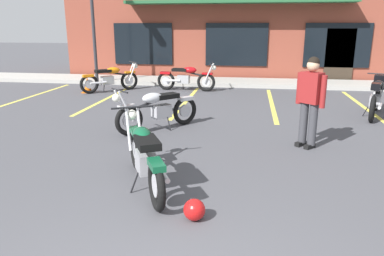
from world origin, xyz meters
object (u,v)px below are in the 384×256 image
(motorcycle_red_sportbike, at_px, (186,77))
(helmet_on_pavement, at_px, (194,210))
(person_in_black_shirt, at_px, (310,97))
(traffic_cone, at_px, (88,85))
(motorcycle_foreground_classic, at_px, (144,155))
(parking_lot_lamp_post, at_px, (90,2))
(motorcycle_black_cruiser, at_px, (377,95))
(motorcycle_silver_naked, at_px, (110,78))
(motorcycle_blue_standard, at_px, (157,109))

(motorcycle_red_sportbike, relative_size, helmet_on_pavement, 8.11)
(person_in_black_shirt, distance_m, traffic_cone, 8.17)
(motorcycle_foreground_classic, bearing_deg, parking_lot_lamp_post, 117.14)
(parking_lot_lamp_post, bearing_deg, person_in_black_shirt, -42.64)
(traffic_cone, bearing_deg, motorcycle_black_cruiser, -12.91)
(motorcycle_foreground_classic, relative_size, traffic_cone, 3.65)
(motorcycle_silver_naked, bearing_deg, helmet_on_pavement, -63.06)
(motorcycle_black_cruiser, xyz_separation_m, traffic_cone, (-8.59, 1.97, -0.27))
(motorcycle_foreground_classic, bearing_deg, person_in_black_shirt, 40.86)
(motorcycle_silver_naked, relative_size, traffic_cone, 3.21)
(person_in_black_shirt, xyz_separation_m, traffic_cone, (-6.54, 4.86, -0.69))
(motorcycle_silver_naked, bearing_deg, motorcycle_red_sportbike, 13.05)
(motorcycle_black_cruiser, relative_size, traffic_cone, 3.80)
(helmet_on_pavement, bearing_deg, person_in_black_shirt, 60.89)
(traffic_cone, height_order, parking_lot_lamp_post, parking_lot_lamp_post)
(motorcycle_blue_standard, bearing_deg, traffic_cone, 130.01)
(motorcycle_foreground_classic, bearing_deg, motorcycle_blue_standard, 100.60)
(motorcycle_foreground_classic, relative_size, motorcycle_red_sportbike, 0.92)
(motorcycle_blue_standard, bearing_deg, motorcycle_black_cruiser, 23.12)
(motorcycle_blue_standard, xyz_separation_m, helmet_on_pavement, (1.37, -3.72, -0.33))
(motorcycle_silver_naked, xyz_separation_m, parking_lot_lamp_post, (-1.03, 1.15, 2.56))
(motorcycle_blue_standard, height_order, traffic_cone, motorcycle_blue_standard)
(helmet_on_pavement, height_order, parking_lot_lamp_post, parking_lot_lamp_post)
(motorcycle_red_sportbike, bearing_deg, motorcycle_foreground_classic, -84.43)
(traffic_cone, bearing_deg, parking_lot_lamp_post, 102.68)
(motorcycle_foreground_classic, xyz_separation_m, person_in_black_shirt, (2.51, 2.17, 0.49))
(motorcycle_black_cruiser, distance_m, person_in_black_shirt, 3.57)
(parking_lot_lamp_post, bearing_deg, traffic_cone, -77.32)
(motorcycle_foreground_classic, bearing_deg, helmet_on_pavement, -45.24)
(motorcycle_black_cruiser, relative_size, helmet_on_pavement, 7.75)
(motorcycle_blue_standard, distance_m, helmet_on_pavement, 3.98)
(motorcycle_black_cruiser, height_order, parking_lot_lamp_post, parking_lot_lamp_post)
(helmet_on_pavement, bearing_deg, parking_lot_lamp_post, 119.06)
(motorcycle_foreground_classic, height_order, traffic_cone, motorcycle_foreground_classic)
(person_in_black_shirt, relative_size, helmet_on_pavement, 6.44)
(motorcycle_foreground_classic, relative_size, motorcycle_blue_standard, 1.14)
(motorcycle_foreground_classic, distance_m, helmet_on_pavement, 1.23)
(motorcycle_black_cruiser, bearing_deg, traffic_cone, 167.09)
(motorcycle_red_sportbike, bearing_deg, motorcycle_blue_standard, -87.35)
(motorcycle_red_sportbike, xyz_separation_m, person_in_black_shirt, (3.28, -5.76, 0.49))
(motorcycle_red_sportbike, bearing_deg, motorcycle_black_cruiser, -28.25)
(motorcycle_foreground_classic, bearing_deg, motorcycle_silver_naked, 114.36)
(motorcycle_red_sportbike, relative_size, motorcycle_black_cruiser, 1.05)
(motorcycle_silver_naked, bearing_deg, traffic_cone, -156.20)
(motorcycle_silver_naked, relative_size, parking_lot_lamp_post, 0.37)
(motorcycle_silver_naked, xyz_separation_m, helmet_on_pavement, (4.16, -8.18, -0.33))
(motorcycle_red_sportbike, distance_m, motorcycle_silver_naked, 2.62)
(motorcycle_black_cruiser, bearing_deg, motorcycle_blue_standard, -156.88)
(motorcycle_silver_naked, xyz_separation_m, traffic_cone, (-0.70, -0.31, -0.20))
(motorcycle_red_sportbike, height_order, person_in_black_shirt, person_in_black_shirt)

